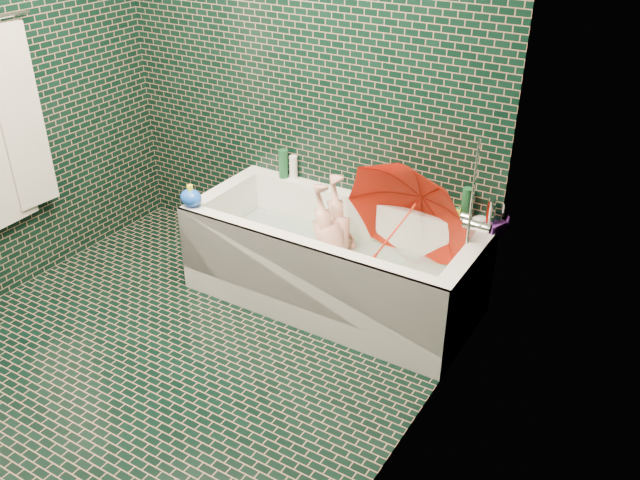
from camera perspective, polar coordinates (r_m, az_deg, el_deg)
The scene contains 19 objects.
floor at distance 3.73m, azimuth -13.16°, elevation -10.32°, with size 2.80×2.80×0.00m, color black.
wall_back at distance 4.13m, azimuth -1.56°, elevation 14.15°, with size 2.80×2.80×0.00m, color black.
wall_right at distance 2.39m, azimuth 6.63°, elevation 2.10°, with size 2.80×2.80×0.00m, color black.
bathtub at distance 4.02m, azimuth 1.02°, elevation -2.49°, with size 1.70×0.75×0.55m.
bath_mat at distance 4.06m, azimuth 1.14°, elevation -3.05°, with size 1.35×0.47×0.01m, color green.
water at distance 3.99m, azimuth 1.16°, elevation -1.30°, with size 1.48×0.53×0.00m, color silver.
towel at distance 4.25m, azimuth -24.97°, elevation 8.71°, with size 0.08×0.44×1.12m.
faucet at distance 3.47m, azimuth 12.87°, elevation 1.80°, with size 0.18×0.19×0.55m.
child at distance 3.99m, azimuth 1.38°, elevation -1.11°, with size 0.33×0.22×0.91m, color #DB9C89.
umbrella at distance 3.75m, azimuth 6.42°, elevation 0.90°, with size 0.72×0.72×0.64m, color red.
soap_bottle_a at distance 3.86m, azimuth 12.75°, elevation 1.07°, with size 0.11×0.11×0.28m, color white.
soap_bottle_b at distance 3.83m, azimuth 13.81°, elevation 0.64°, with size 0.08×0.09×0.19m, color #4A1B68.
soap_bottle_c at distance 3.91m, azimuth 11.60°, elevation 1.56°, with size 0.14×0.14×0.17m, color #154C28.
bottle_right_tall at distance 3.84m, azimuth 12.20°, elevation 2.80°, with size 0.06×0.06×0.22m, color #154C28.
bottle_right_pump at distance 3.81m, azimuth 14.13°, elevation 2.05°, with size 0.05×0.05×0.18m, color silver.
bottle_left_tall at distance 4.34m, azimuth -3.10°, elevation 6.42°, with size 0.06×0.06×0.19m, color #154C28.
bottle_left_short at distance 4.34m, azimuth -2.25°, elevation 6.15°, with size 0.05×0.05×0.15m, color white.
rubber_duck at distance 3.89m, azimuth 11.58°, elevation 2.15°, with size 0.13×0.10×0.10m.
bath_toy at distance 4.04m, azimuth -10.82°, elevation 3.55°, with size 0.16×0.14×0.13m.
Camera 1 is at (2.16, -1.95, 2.34)m, focal length 38.00 mm.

